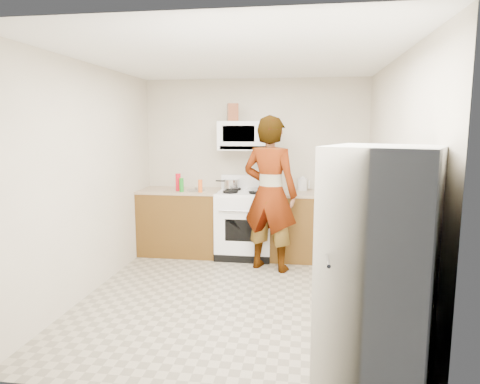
% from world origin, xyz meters
% --- Properties ---
extents(floor, '(3.60, 3.60, 0.00)m').
position_xyz_m(floor, '(0.00, 0.00, 0.00)').
color(floor, gray).
rests_on(floor, ground).
extents(back_wall, '(3.20, 0.02, 2.50)m').
position_xyz_m(back_wall, '(0.00, 1.79, 1.25)').
color(back_wall, beige).
rests_on(back_wall, floor).
extents(right_wall, '(0.02, 3.60, 2.50)m').
position_xyz_m(right_wall, '(1.59, 0.00, 1.25)').
color(right_wall, beige).
rests_on(right_wall, floor).
extents(cabinet_left, '(1.12, 0.62, 0.90)m').
position_xyz_m(cabinet_left, '(-1.04, 1.49, 0.45)').
color(cabinet_left, brown).
rests_on(cabinet_left, floor).
extents(counter_left, '(1.14, 0.64, 0.03)m').
position_xyz_m(counter_left, '(-1.04, 1.49, 0.92)').
color(counter_left, gray).
rests_on(counter_left, cabinet_left).
extents(cabinet_right, '(0.80, 0.62, 0.90)m').
position_xyz_m(cabinet_right, '(0.68, 1.49, 0.45)').
color(cabinet_right, brown).
rests_on(cabinet_right, floor).
extents(counter_right, '(0.82, 0.64, 0.03)m').
position_xyz_m(counter_right, '(0.68, 1.49, 0.92)').
color(counter_right, gray).
rests_on(counter_right, cabinet_right).
extents(gas_range, '(0.76, 0.65, 1.13)m').
position_xyz_m(gas_range, '(-0.10, 1.48, 0.49)').
color(gas_range, white).
rests_on(gas_range, floor).
extents(microwave, '(0.76, 0.38, 0.40)m').
position_xyz_m(microwave, '(-0.10, 1.61, 1.70)').
color(microwave, white).
rests_on(microwave, back_wall).
extents(person, '(0.83, 0.67, 1.96)m').
position_xyz_m(person, '(0.29, 0.98, 0.98)').
color(person, tan).
rests_on(person, floor).
extents(fridge, '(0.91, 0.91, 1.70)m').
position_xyz_m(fridge, '(1.22, -1.48, 0.85)').
color(fridge, silver).
rests_on(fridge, floor).
extents(kettle, '(0.18, 0.18, 0.16)m').
position_xyz_m(kettle, '(0.70, 1.70, 1.02)').
color(kettle, silver).
rests_on(kettle, counter_right).
extents(jug, '(0.17, 0.17, 0.24)m').
position_xyz_m(jug, '(-0.28, 1.56, 2.02)').
color(jug, brown).
rests_on(jug, microwave).
extents(saucepan, '(0.28, 0.28, 0.12)m').
position_xyz_m(saucepan, '(-0.31, 1.65, 1.01)').
color(saucepan, silver).
rests_on(saucepan, gas_range).
extents(tray, '(0.27, 0.20, 0.05)m').
position_xyz_m(tray, '(0.06, 1.41, 0.96)').
color(tray, white).
rests_on(tray, gas_range).
extents(bottle_spray, '(0.09, 0.09, 0.24)m').
position_xyz_m(bottle_spray, '(-1.02, 1.37, 1.06)').
color(bottle_spray, red).
rests_on(bottle_spray, counter_left).
extents(bottle_hot_sauce, '(0.07, 0.07, 0.17)m').
position_xyz_m(bottle_hot_sauce, '(-0.69, 1.27, 1.02)').
color(bottle_hot_sauce, orange).
rests_on(bottle_hot_sauce, counter_left).
extents(bottle_green_cap, '(0.07, 0.07, 0.19)m').
position_xyz_m(bottle_green_cap, '(-0.95, 1.29, 1.03)').
color(bottle_green_cap, '#17801E').
rests_on(bottle_green_cap, counter_left).
extents(pot_lid, '(0.27, 0.27, 0.01)m').
position_xyz_m(pot_lid, '(-0.79, 1.43, 0.94)').
color(pot_lid, silver).
rests_on(pot_lid, counter_left).
extents(broom, '(0.21, 0.22, 1.33)m').
position_xyz_m(broom, '(1.52, 1.16, 0.67)').
color(broom, white).
rests_on(broom, floor).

